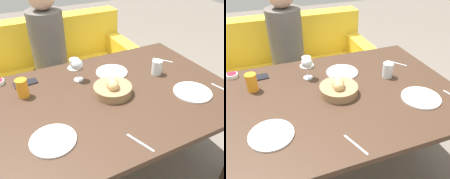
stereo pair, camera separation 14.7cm
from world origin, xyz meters
The scene contains 16 objects.
ground_plane centered at (0.00, 0.00, 0.00)m, with size 10.00×10.00×0.00m, color #6B6056.
dining_table centered at (0.00, 0.00, 0.65)m, with size 1.52×1.07×0.73m.
couch centered at (-0.14, 1.09, 0.31)m, with size 1.62×0.70×0.88m.
seated_person centered at (-0.16, 0.94, 0.55)m, with size 0.31×0.40×1.26m.
bread_basket centered at (-0.01, 0.00, 0.76)m, with size 0.24×0.24×0.12m.
plate_near_left centered at (-0.44, -0.22, 0.73)m, with size 0.23×0.23×0.01m.
plate_near_right centered at (0.45, -0.22, 0.73)m, with size 0.24×0.24×0.01m.
plate_far_center centered at (0.12, 0.24, 0.73)m, with size 0.23×0.23×0.01m.
juice_glass centered at (-0.50, 0.23, 0.78)m, with size 0.07×0.07×0.12m.
water_tumbler centered at (0.39, 0.08, 0.78)m, with size 0.07×0.07×0.10m.
wine_glass centered at (-0.13, 0.26, 0.84)m, with size 0.08×0.08×0.16m.
coffee_cup centered at (-0.10, 0.43, 0.76)m, with size 0.11×0.11×0.07m.
jam_bowl_berry centered at (-0.63, 0.45, 0.74)m, with size 0.08×0.08×0.03m.
fork_silver centered at (-0.08, -0.43, 0.73)m, with size 0.07×0.16×0.00m.
knife_silver centered at (0.56, 0.23, 0.73)m, with size 0.10×0.14×0.00m.
cell_phone centered at (-0.47, 0.37, 0.73)m, with size 0.16×0.09×0.01m.
Camera 2 is at (-0.43, -1.14, 1.57)m, focal length 38.00 mm.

